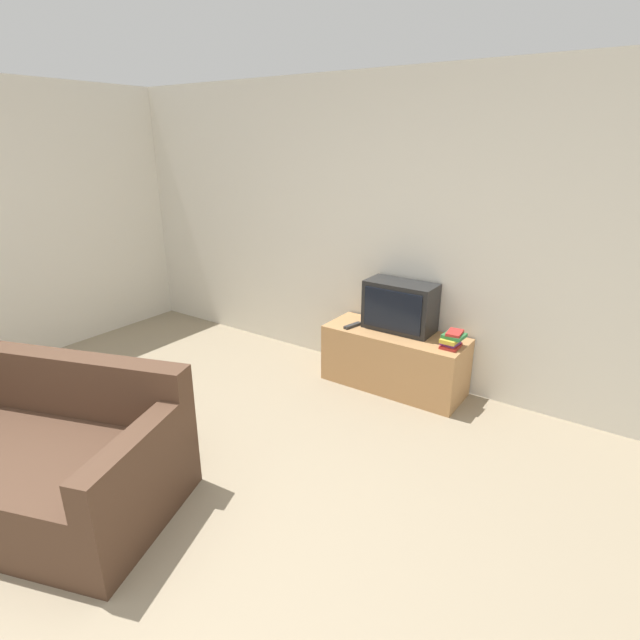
# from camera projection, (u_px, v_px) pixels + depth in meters

# --- Properties ---
(ground_plane) EXTENTS (14.00, 14.00, 0.00)m
(ground_plane) POSITION_uv_depth(u_px,v_px,m) (90.00, 587.00, 2.45)
(ground_plane) COLOR gray
(wall_back) EXTENTS (9.00, 0.06, 2.60)m
(wall_back) POSITION_uv_depth(u_px,v_px,m) (388.00, 232.00, 4.34)
(wall_back) COLOR silver
(wall_back) RESTS_ON ground_plane
(tv_stand) EXTENTS (1.22, 0.47, 0.51)m
(tv_stand) POSITION_uv_depth(u_px,v_px,m) (394.00, 360.00, 4.34)
(tv_stand) COLOR tan
(tv_stand) RESTS_ON ground_plane
(television) EXTENTS (0.60, 0.30, 0.42)m
(television) POSITION_uv_depth(u_px,v_px,m) (400.00, 306.00, 4.25)
(television) COLOR black
(television) RESTS_ON tv_stand
(couch) EXTENTS (2.15, 1.53, 0.82)m
(couch) POSITION_uv_depth(u_px,v_px,m) (17.00, 458.00, 2.98)
(couch) COLOR #4C3323
(couch) RESTS_ON ground_plane
(book_stack) EXTENTS (0.17, 0.20, 0.13)m
(book_stack) POSITION_uv_depth(u_px,v_px,m) (452.00, 339.00, 3.93)
(book_stack) COLOR #B72D28
(book_stack) RESTS_ON tv_stand
(remote_on_stand) EXTENTS (0.08, 0.19, 0.02)m
(remote_on_stand) POSITION_uv_depth(u_px,v_px,m) (353.00, 326.00, 4.37)
(remote_on_stand) COLOR #2D2D2D
(remote_on_stand) RESTS_ON tv_stand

